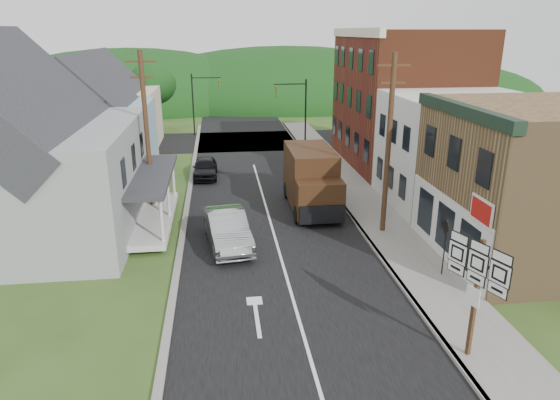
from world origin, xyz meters
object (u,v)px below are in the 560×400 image
object	(u,v)px
route_sign_cluster	(476,282)
warning_sign	(445,240)
silver_sedan	(227,229)
dark_sedan	(205,168)
delivery_van	(312,180)

from	to	relation	value
route_sign_cluster	warning_sign	size ratio (longest dim) A/B	1.59
silver_sedan	route_sign_cluster	world-z (taller)	route_sign_cluster
route_sign_cluster	warning_sign	distance (m)	5.69
dark_sedan	delivery_van	size ratio (longest dim) A/B	0.66
delivery_van	route_sign_cluster	bearing A→B (deg)	-80.54
silver_sedan	delivery_van	size ratio (longest dim) A/B	0.82
dark_sedan	delivery_van	distance (m)	9.80
dark_sedan	delivery_van	bearing A→B (deg)	-49.02
delivery_van	warning_sign	world-z (taller)	delivery_van
dark_sedan	route_sign_cluster	distance (m)	23.67
dark_sedan	route_sign_cluster	size ratio (longest dim) A/B	1.04
dark_sedan	warning_sign	world-z (taller)	warning_sign
dark_sedan	route_sign_cluster	xyz separation A→B (m)	(8.60, -21.96, 2.01)
delivery_van	route_sign_cluster	size ratio (longest dim) A/B	1.58
delivery_van	silver_sedan	bearing A→B (deg)	-136.59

